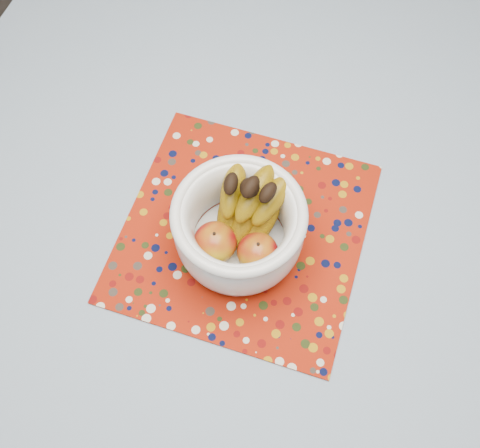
{
  "coord_description": "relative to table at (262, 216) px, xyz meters",
  "views": [
    {
      "loc": [
        0.11,
        -0.48,
        1.63
      ],
      "look_at": [
        -0.01,
        -0.11,
        0.84
      ],
      "focal_mm": 42.0,
      "sensor_mm": 36.0,
      "label": 1
    }
  ],
  "objects": [
    {
      "name": "fruit_bowl",
      "position": [
        -0.01,
        -0.11,
        0.17
      ],
      "size": [
        0.21,
        0.21,
        0.17
      ],
      "color": "white",
      "rests_on": "placemat"
    },
    {
      "name": "table",
      "position": [
        0.0,
        0.0,
        0.0
      ],
      "size": [
        1.2,
        1.2,
        0.75
      ],
      "color": "brown",
      "rests_on": "ground"
    },
    {
      "name": "tablecloth",
      "position": [
        0.0,
        0.0,
        0.08
      ],
      "size": [
        1.32,
        1.32,
        0.01
      ],
      "primitive_type": "cube",
      "color": "slate",
      "rests_on": "table"
    },
    {
      "name": "placemat",
      "position": [
        -0.01,
        -0.08,
        0.09
      ],
      "size": [
        0.4,
        0.4,
        0.0
      ],
      "primitive_type": "cube",
      "rotation": [
        0.0,
        0.0,
        0.0
      ],
      "color": "#981A08",
      "rests_on": "tablecloth"
    }
  ]
}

